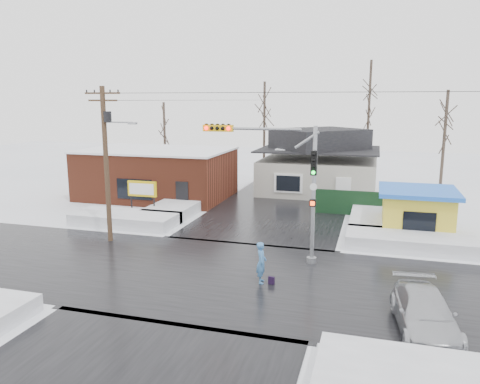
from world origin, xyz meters
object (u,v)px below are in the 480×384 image
(utility_pole, at_px, (107,155))
(pedestrian, at_px, (261,263))
(car, at_px, (425,314))
(marquee_sign, at_px, (142,190))
(traffic_signal, at_px, (283,174))
(kiosk, at_px, (417,212))

(utility_pole, height_order, pedestrian, utility_pole)
(car, bearing_deg, marquee_sign, 138.46)
(traffic_signal, bearing_deg, kiosk, 44.84)
(marquee_sign, distance_m, pedestrian, 14.87)
(utility_pole, bearing_deg, car, -21.55)
(marquee_sign, xyz_separation_m, pedestrian, (11.15, -9.80, -0.96))
(pedestrian, bearing_deg, car, -126.04)
(traffic_signal, height_order, car, traffic_signal)
(utility_pole, relative_size, pedestrian, 4.70)
(kiosk, relative_size, car, 0.95)
(marquee_sign, xyz_separation_m, car, (17.87, -12.63, -1.22))
(traffic_signal, xyz_separation_m, marquee_sign, (-11.43, 6.53, -2.62))
(car, bearing_deg, utility_pole, 152.15)
(marquee_sign, distance_m, kiosk, 18.51)
(marquee_sign, height_order, kiosk, kiosk)
(utility_pole, distance_m, kiosk, 18.95)
(traffic_signal, relative_size, car, 1.45)
(pedestrian, relative_size, car, 0.40)
(utility_pole, bearing_deg, marquee_sign, 100.13)
(traffic_signal, distance_m, pedestrian, 4.86)
(traffic_signal, bearing_deg, pedestrian, -94.97)
(kiosk, bearing_deg, pedestrian, -125.52)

